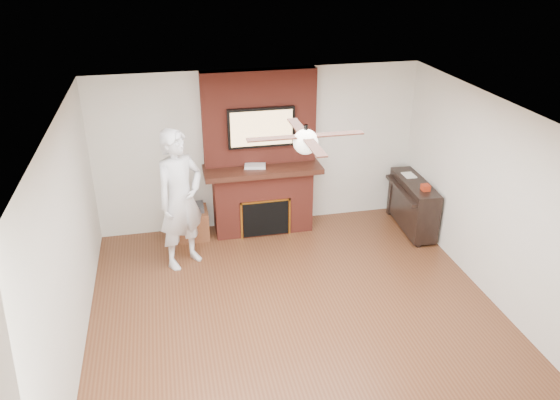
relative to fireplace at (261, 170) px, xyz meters
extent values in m
cube|color=#4F2A17|center=(0.00, -2.55, -1.09)|extent=(5.36, 5.86, 0.18)
cube|color=white|center=(0.00, -2.55, 1.59)|extent=(5.36, 5.86, 0.18)
cube|color=beige|center=(0.00, 0.29, 0.25)|extent=(5.36, 0.18, 2.50)
cube|color=beige|center=(-2.59, -2.55, 0.25)|extent=(0.18, 5.86, 2.50)
cube|color=beige|center=(2.59, -2.55, 0.25)|extent=(0.18, 5.86, 2.50)
cube|color=maroon|center=(0.00, -0.05, -0.50)|extent=(1.50, 0.50, 1.00)
cube|color=black|center=(0.00, -0.08, 0.04)|extent=(1.78, 0.64, 0.08)
cube|color=maroon|center=(0.00, 0.10, 0.79)|extent=(1.70, 0.20, 1.42)
cube|color=black|center=(0.00, -0.30, -0.69)|extent=(0.70, 0.06, 0.55)
cube|color=#BF8C2D|center=(0.00, -0.31, -0.40)|extent=(0.78, 0.02, 0.03)
cube|color=#BF8C2D|center=(-0.38, -0.31, -0.69)|extent=(0.03, 0.02, 0.61)
cube|color=#BF8C2D|center=(0.38, -0.31, -0.69)|extent=(0.03, 0.02, 0.61)
cube|color=black|center=(0.00, -0.04, 0.68)|extent=(1.00, 0.07, 0.60)
cube|color=#EBBD7C|center=(0.00, -0.08, 0.68)|extent=(0.92, 0.01, 0.52)
cylinder|color=black|center=(0.00, -2.55, 1.43)|extent=(0.04, 0.04, 0.14)
sphere|color=white|center=(0.00, -2.55, 1.32)|extent=(0.26, 0.26, 0.26)
cube|color=black|center=(0.33, -2.55, 1.38)|extent=(0.55, 0.11, 0.01)
cube|color=black|center=(0.00, -2.22, 1.38)|extent=(0.11, 0.55, 0.01)
cube|color=black|center=(-0.33, -2.55, 1.38)|extent=(0.55, 0.11, 0.01)
cube|color=black|center=(0.00, -2.88, 1.38)|extent=(0.11, 0.55, 0.01)
imported|color=silver|center=(-1.27, -0.81, 0.00)|extent=(0.88, 0.82, 1.99)
cube|color=brown|center=(-1.10, -0.07, -0.77)|extent=(0.47, 0.47, 0.45)
cube|color=#303033|center=(-1.10, -0.07, -0.50)|extent=(0.36, 0.29, 0.09)
cube|color=black|center=(2.31, -0.55, -0.56)|extent=(0.44, 1.27, 0.77)
cube|color=black|center=(2.17, -1.10, -0.66)|extent=(0.06, 0.10, 0.67)
cube|color=black|center=(2.17, 0.01, -0.66)|extent=(0.06, 0.10, 0.67)
cube|color=black|center=(2.10, -0.55, -0.31)|extent=(0.21, 1.16, 0.05)
cube|color=silver|center=(2.31, -0.31, -0.17)|extent=(0.17, 0.24, 0.01)
cube|color=maroon|center=(2.31, -0.88, -0.14)|extent=(0.11, 0.11, 0.09)
cube|color=silver|center=(-0.11, -0.10, 0.11)|extent=(0.34, 0.24, 0.04)
cylinder|color=gold|center=(-0.12, -0.19, -0.94)|extent=(0.07, 0.07, 0.11)
cylinder|color=#338038|center=(-0.06, -0.25, -0.95)|extent=(0.07, 0.07, 0.09)
cylinder|color=beige|center=(0.01, -0.22, -0.94)|extent=(0.08, 0.08, 0.12)
cylinder|color=#3744A7|center=(0.29, -0.18, -0.95)|extent=(0.06, 0.06, 0.09)
camera|label=1|loc=(-1.38, -7.62, 3.17)|focal=35.00mm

